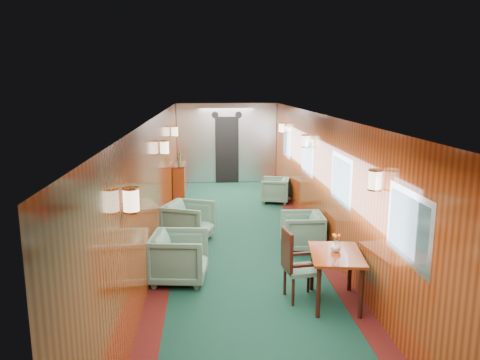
{
  "coord_description": "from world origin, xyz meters",
  "views": [
    {
      "loc": [
        -0.65,
        -8.11,
        2.94
      ],
      "look_at": [
        0.0,
        0.58,
        1.15
      ],
      "focal_mm": 35.0,
      "sensor_mm": 36.0,
      "label": 1
    }
  ],
  "objects_px": {
    "credenza": "(180,180)",
    "armchair_right_far": "(275,190)",
    "armchair_left_near": "(179,257)",
    "armchair_right_near": "(302,231)",
    "armchair_left_far": "(189,222)",
    "side_chair": "(295,262)",
    "dining_table": "(336,261)"
  },
  "relations": [
    {
      "from": "armchair_left_near",
      "to": "armchair_right_far",
      "type": "xyz_separation_m",
      "value": [
        2.16,
        4.71,
        -0.06
      ]
    },
    {
      "from": "side_chair",
      "to": "armchair_right_far",
      "type": "relative_size",
      "value": 1.46
    },
    {
      "from": "credenza",
      "to": "armchair_right_near",
      "type": "distance_m",
      "value": 4.8
    },
    {
      "from": "side_chair",
      "to": "armchair_left_far",
      "type": "bearing_deg",
      "value": 111.91
    },
    {
      "from": "dining_table",
      "to": "credenza",
      "type": "relative_size",
      "value": 0.89
    },
    {
      "from": "armchair_left_near",
      "to": "side_chair",
      "type": "bearing_deg",
      "value": -108.54
    },
    {
      "from": "dining_table",
      "to": "side_chair",
      "type": "distance_m",
      "value": 0.55
    },
    {
      "from": "credenza",
      "to": "armchair_right_near",
      "type": "height_order",
      "value": "credenza"
    },
    {
      "from": "dining_table",
      "to": "side_chair",
      "type": "relative_size",
      "value": 1.03
    },
    {
      "from": "dining_table",
      "to": "credenza",
      "type": "xyz_separation_m",
      "value": [
        -2.42,
        6.3,
        -0.14
      ]
    },
    {
      "from": "armchair_left_far",
      "to": "armchair_right_near",
      "type": "height_order",
      "value": "armchair_left_far"
    },
    {
      "from": "armchair_left_near",
      "to": "armchair_left_far",
      "type": "xyz_separation_m",
      "value": [
        0.08,
        1.85,
        0.0
      ]
    },
    {
      "from": "armchair_left_near",
      "to": "armchair_right_near",
      "type": "relative_size",
      "value": 1.12
    },
    {
      "from": "armchair_right_near",
      "to": "armchair_right_far",
      "type": "height_order",
      "value": "armchair_right_near"
    },
    {
      "from": "armchair_left_far",
      "to": "armchair_left_near",
      "type": "bearing_deg",
      "value": -161.14
    },
    {
      "from": "credenza",
      "to": "armchair_right_far",
      "type": "distance_m",
      "value": 2.53
    },
    {
      "from": "side_chair",
      "to": "armchair_left_far",
      "type": "xyz_separation_m",
      "value": [
        -1.54,
        2.6,
        -0.17
      ]
    },
    {
      "from": "credenza",
      "to": "armchair_left_near",
      "type": "bearing_deg",
      "value": -87.09
    },
    {
      "from": "credenza",
      "to": "armchair_right_far",
      "type": "xyz_separation_m",
      "value": [
        2.43,
        -0.68,
        -0.15
      ]
    },
    {
      "from": "armchair_left_far",
      "to": "armchair_right_far",
      "type": "height_order",
      "value": "armchair_left_far"
    },
    {
      "from": "credenza",
      "to": "armchair_left_far",
      "type": "xyz_separation_m",
      "value": [
        0.36,
        -3.55,
        -0.08
      ]
    },
    {
      "from": "dining_table",
      "to": "armchair_left_far",
      "type": "height_order",
      "value": "armchair_left_far"
    },
    {
      "from": "armchair_left_far",
      "to": "armchair_right_near",
      "type": "bearing_deg",
      "value": -84.92
    },
    {
      "from": "credenza",
      "to": "armchair_left_far",
      "type": "relative_size",
      "value": 1.42
    },
    {
      "from": "armchair_left_near",
      "to": "armchair_left_far",
      "type": "distance_m",
      "value": 1.85
    },
    {
      "from": "side_chair",
      "to": "armchair_right_far",
      "type": "height_order",
      "value": "side_chair"
    },
    {
      "from": "armchair_right_far",
      "to": "armchair_left_near",
      "type": "bearing_deg",
      "value": -10.87
    },
    {
      "from": "armchair_left_near",
      "to": "armchair_right_far",
      "type": "height_order",
      "value": "armchair_left_near"
    },
    {
      "from": "armchair_right_near",
      "to": "armchair_left_far",
      "type": "bearing_deg",
      "value": -104.13
    },
    {
      "from": "side_chair",
      "to": "armchair_left_near",
      "type": "bearing_deg",
      "value": 146.36
    },
    {
      "from": "armchair_right_near",
      "to": "armchair_left_near",
      "type": "bearing_deg",
      "value": -57.55
    },
    {
      "from": "armchair_left_near",
      "to": "armchair_left_far",
      "type": "relative_size",
      "value": 1.0
    }
  ]
}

